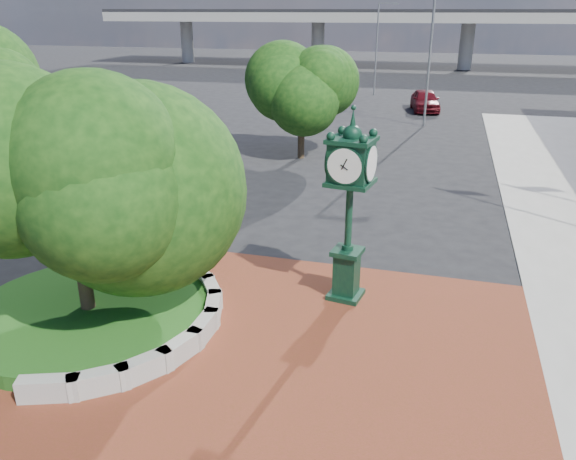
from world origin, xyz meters
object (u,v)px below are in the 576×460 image
Objects in this scene: post_clock at (350,200)px; street_lamp_far at (379,42)px; street_lamp_near at (434,45)px; parked_car at (425,100)px.

post_clock is 0.65× the size of street_lamp_far.
post_clock is 26.01m from street_lamp_near.
parked_car is 0.60× the size of street_lamp_far.
parked_car is at bearing 94.67° from street_lamp_near.
street_lamp_far is (-5.32, 14.08, -0.63)m from street_lamp_near.
parked_car is at bearing 89.15° from post_clock.
street_lamp_near is at bearing -69.29° from street_lamp_far.
street_lamp_near reaches higher than parked_car.
street_lamp_near is at bearing -95.30° from parked_car.
street_lamp_far is at bearing 110.71° from street_lamp_near.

